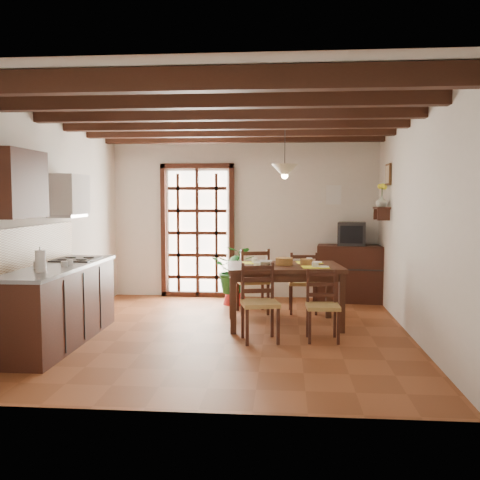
# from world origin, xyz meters

# --- Properties ---
(ground_plane) EXTENTS (5.00, 5.00, 0.00)m
(ground_plane) POSITION_xyz_m (0.00, 0.00, 0.00)
(ground_plane) COLOR brown
(room_shell) EXTENTS (4.52, 5.02, 2.81)m
(room_shell) POSITION_xyz_m (0.00, 0.00, 1.82)
(room_shell) COLOR silver
(room_shell) RESTS_ON ground_plane
(ceiling_beams) EXTENTS (4.50, 4.34, 0.20)m
(ceiling_beams) POSITION_xyz_m (0.00, 0.00, 2.69)
(ceiling_beams) COLOR black
(ceiling_beams) RESTS_ON room_shell
(french_door) EXTENTS (1.26, 0.11, 2.32)m
(french_door) POSITION_xyz_m (-0.80, 2.45, 1.18)
(french_door) COLOR white
(french_door) RESTS_ON ground_plane
(kitchen_counter) EXTENTS (0.64, 2.25, 1.38)m
(kitchen_counter) POSITION_xyz_m (-1.96, -0.60, 0.47)
(kitchen_counter) COLOR #341810
(kitchen_counter) RESTS_ON ground_plane
(upper_cabinet) EXTENTS (0.35, 0.80, 0.70)m
(upper_cabinet) POSITION_xyz_m (-2.08, -1.30, 1.85)
(upper_cabinet) COLOR #341810
(upper_cabinet) RESTS_ON room_shell
(range_hood) EXTENTS (0.38, 0.60, 0.54)m
(range_hood) POSITION_xyz_m (-2.05, -0.05, 1.73)
(range_hood) COLOR white
(range_hood) RESTS_ON room_shell
(counter_items) EXTENTS (0.50, 1.43, 0.25)m
(counter_items) POSITION_xyz_m (-1.95, -0.51, 0.96)
(counter_items) COLOR black
(counter_items) RESTS_ON kitchen_counter
(dining_table) EXTENTS (1.60, 1.13, 0.81)m
(dining_table) POSITION_xyz_m (0.68, 0.48, 0.71)
(dining_table) COLOR #3B1F13
(dining_table) RESTS_ON ground_plane
(chair_near_left) EXTENTS (0.51, 0.49, 0.92)m
(chair_near_left) POSITION_xyz_m (0.40, -0.33, 0.29)
(chair_near_left) COLOR #A68446
(chair_near_left) RESTS_ON ground_plane
(chair_near_right) EXTENTS (0.40, 0.38, 0.84)m
(chair_near_right) POSITION_xyz_m (1.14, -0.24, 0.26)
(chair_near_right) COLOR #A68446
(chair_near_right) RESTS_ON ground_plane
(chair_far_left) EXTENTS (0.55, 0.53, 0.97)m
(chair_far_left) POSITION_xyz_m (0.22, 1.19, 0.30)
(chair_far_left) COLOR #A68446
(chair_far_left) RESTS_ON ground_plane
(chair_far_right) EXTENTS (0.44, 0.42, 0.91)m
(chair_far_right) POSITION_xyz_m (0.96, 1.28, 0.29)
(chair_far_right) COLOR #A68446
(chair_far_right) RESTS_ON ground_plane
(table_setting) EXTENTS (1.09, 0.73, 0.10)m
(table_setting) POSITION_xyz_m (0.68, 0.48, 0.91)
(table_setting) COLOR #FFF928
(table_setting) RESTS_ON dining_table
(table_bowl) EXTENTS (0.28, 0.28, 0.05)m
(table_bowl) POSITION_xyz_m (0.41, 0.50, 0.84)
(table_bowl) COLOR white
(table_bowl) RESTS_ON dining_table
(sideboard) EXTENTS (1.14, 0.61, 0.93)m
(sideboard) POSITION_xyz_m (1.78, 2.23, 0.46)
(sideboard) COLOR #341810
(sideboard) RESTS_ON ground_plane
(crt_tv) EXTENTS (0.49, 0.46, 0.38)m
(crt_tv) POSITION_xyz_m (1.78, 2.22, 1.12)
(crt_tv) COLOR black
(crt_tv) RESTS_ON sideboard
(fuse_box) EXTENTS (0.25, 0.03, 0.32)m
(fuse_box) POSITION_xyz_m (1.50, 2.48, 1.75)
(fuse_box) COLOR white
(fuse_box) RESTS_ON room_shell
(plant_pot) EXTENTS (0.38, 0.38, 0.23)m
(plant_pot) POSITION_xyz_m (-0.10, 1.82, 0.11)
(plant_pot) COLOR maroon
(plant_pot) RESTS_ON ground_plane
(potted_plant) EXTENTS (1.99, 1.78, 1.99)m
(potted_plant) POSITION_xyz_m (-0.10, 1.82, 0.57)
(potted_plant) COLOR #144C19
(potted_plant) RESTS_ON ground_plane
(wall_shelf) EXTENTS (0.20, 0.42, 0.20)m
(wall_shelf) POSITION_xyz_m (2.14, 1.60, 1.51)
(wall_shelf) COLOR #341810
(wall_shelf) RESTS_ON room_shell
(shelf_vase) EXTENTS (0.15, 0.15, 0.15)m
(shelf_vase) POSITION_xyz_m (2.14, 1.60, 1.65)
(shelf_vase) COLOR #B2BFB2
(shelf_vase) RESTS_ON wall_shelf
(shelf_flowers) EXTENTS (0.14, 0.14, 0.36)m
(shelf_flowers) POSITION_xyz_m (2.14, 1.60, 1.86)
(shelf_flowers) COLOR #FFF928
(shelf_flowers) RESTS_ON shelf_vase
(framed_picture) EXTENTS (0.03, 0.32, 0.32)m
(framed_picture) POSITION_xyz_m (2.22, 1.60, 2.05)
(framed_picture) COLOR brown
(framed_picture) RESTS_ON room_shell
(pendant_lamp) EXTENTS (0.36, 0.36, 0.84)m
(pendant_lamp) POSITION_xyz_m (0.68, 0.58, 2.08)
(pendant_lamp) COLOR black
(pendant_lamp) RESTS_ON room_shell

